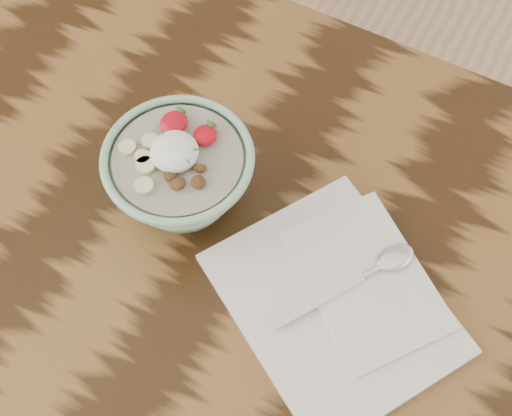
{
  "coord_description": "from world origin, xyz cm",
  "views": [
    {
      "loc": [
        22.09,
        -28.99,
        155.38
      ],
      "look_at": [
        3.74,
        4.92,
        85.9
      ],
      "focal_mm": 50.0,
      "sensor_mm": 36.0,
      "label": 1
    }
  ],
  "objects": [
    {
      "name": "napkin",
      "position": [
        15.82,
        3.84,
        75.71
      ],
      "size": [
        35.21,
        33.33,
        1.7
      ],
      "rotation": [
        0.0,
        0.0,
        -0.53
      ],
      "color": "white",
      "rests_on": "table"
    },
    {
      "name": "breakfast_bowl",
      "position": [
        -7.9,
        6.93,
        81.25
      ],
      "size": [
        18.36,
        18.36,
        12.59
      ],
      "rotation": [
        0.0,
        0.0,
        -0.13
      ],
      "color": "#8FC198",
      "rests_on": "table"
    },
    {
      "name": "table",
      "position": [
        0.0,
        0.0,
        65.7
      ],
      "size": [
        160.0,
        90.0,
        75.0
      ],
      "color": "black",
      "rests_on": "ground"
    },
    {
      "name": "spoon",
      "position": [
        18.08,
        8.84,
        77.13
      ],
      "size": [
        12.23,
        18.01,
        1.03
      ],
      "rotation": [
        0.0,
        0.0,
        -0.55
      ],
      "color": "silver",
      "rests_on": "napkin"
    }
  ]
}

